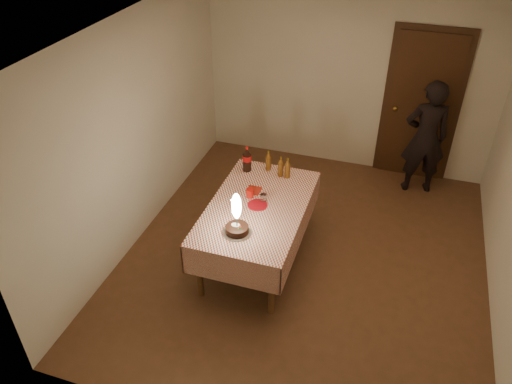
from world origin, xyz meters
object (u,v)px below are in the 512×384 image
clear_cup (263,198)px  photographer (425,138)px  red_plate (257,205)px  red_cup (250,193)px  cola_bottle (247,159)px  amber_bottle_mid (281,167)px  amber_bottle_left (268,161)px  dining_table (257,213)px  amber_bottle_right (287,169)px  birthday_cake (237,221)px

clear_cup → photographer: photographer is taller
red_plate → red_cup: (-0.13, 0.12, 0.05)m
red_plate → clear_cup: 0.11m
red_cup → cola_bottle: cola_bottle is taller
red_cup → amber_bottle_mid: bearing=68.7°
cola_bottle → amber_bottle_mid: (0.41, 0.01, -0.03)m
red_plate → amber_bottle_left: bearing=97.8°
photographer → dining_table: bearing=-129.1°
red_plate → cola_bottle: size_ratio=0.69×
clear_cup → amber_bottle_mid: amber_bottle_mid is taller
amber_bottle_left → amber_bottle_mid: bearing=-25.0°
amber_bottle_left → photographer: (1.75, 1.29, -0.06)m
amber_bottle_right → red_plate: bearing=-104.1°
red_cup → amber_bottle_left: 0.61m
birthday_cake → dining_table: bearing=83.7°
amber_bottle_mid → photographer: (1.57, 1.37, -0.06)m
photographer → amber_bottle_right: bearing=-137.1°
birthday_cake → clear_cup: bearing=81.4°
birthday_cake → amber_bottle_right: (0.21, 1.13, -0.02)m
red_cup → amber_bottle_mid: size_ratio=0.39×
red_plate → amber_bottle_right: size_ratio=0.86×
red_cup → amber_bottle_left: bearing=87.3°
amber_bottle_right → amber_bottle_left: bearing=161.1°
red_plate → clear_cup: size_ratio=2.44×
amber_bottle_left → red_plate: bearing=-82.2°
cola_bottle → photographer: photographer is taller
red_cup → photographer: photographer is taller
red_cup → cola_bottle: size_ratio=0.31×
amber_bottle_right → amber_bottle_mid: (-0.08, 0.01, 0.00)m
photographer → red_plate: bearing=-129.3°
birthday_cake → red_plate: 0.52m
dining_table → red_plate: (-0.00, 0.01, 0.10)m
birthday_cake → red_plate: size_ratio=2.14×
cola_bottle → amber_bottle_right: cola_bottle is taller
red_plate → photographer: (1.65, 2.02, 0.05)m
amber_bottle_right → amber_bottle_mid: size_ratio=1.00×
birthday_cake → red_plate: (0.05, 0.50, -0.14)m
dining_table → cola_bottle: bearing=117.7°
dining_table → amber_bottle_mid: size_ratio=6.75×
red_cup → amber_bottle_right: amber_bottle_right is taller
dining_table → red_plate: bearing=104.3°
cola_bottle → photographer: 2.42m
red_cup → cola_bottle: 0.56m
red_plate → amber_bottle_right: (0.16, 0.63, 0.11)m
birthday_cake → amber_bottle_mid: size_ratio=1.85×
amber_bottle_right → cola_bottle: bearing=-179.7°
cola_bottle → amber_bottle_mid: size_ratio=1.25×
birthday_cake → amber_bottle_right: 1.15m
dining_table → clear_cup: (0.03, 0.10, 0.14)m
amber_bottle_right → photographer: (1.49, 1.38, -0.06)m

